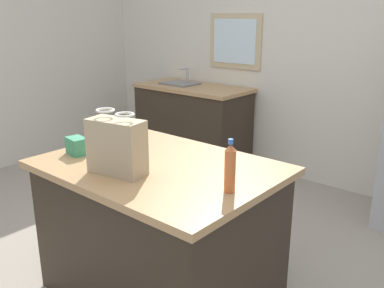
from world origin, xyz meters
The scene contains 7 objects.
ground centered at (0.00, 0.00, 0.00)m, with size 6.79×6.79×0.00m, color #9E9384.
back_wall centered at (-0.01, 2.31, 1.28)m, with size 5.66×0.13×2.55m.
kitchen_island centered at (0.22, -0.10, 0.44)m, with size 1.36×0.99×0.87m.
sink_counter centered at (-1.25, 1.93, 0.47)m, with size 1.34×0.65×1.10m.
shopping_bag centered at (0.16, -0.35, 1.02)m, with size 0.33×0.20×0.35m.
small_box centered at (-0.29, -0.30, 0.92)m, with size 0.13×0.09×0.11m, color #388E66.
bottle centered at (0.76, -0.16, 0.99)m, with size 0.05×0.05×0.27m.
Camera 1 is at (1.84, -1.71, 1.69)m, focal length 39.14 mm.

